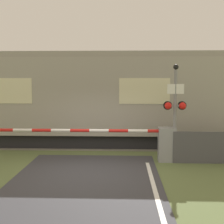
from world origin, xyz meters
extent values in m
plane|color=#5B6B3D|center=(0.00, 0.00, 0.00)|extent=(80.00, 80.00, 0.00)
cube|color=slate|center=(0.00, 4.41, 0.01)|extent=(36.00, 3.20, 0.03)
cube|color=#595451|center=(0.00, 3.69, 0.08)|extent=(36.00, 0.08, 0.10)
cube|color=#595451|center=(0.00, 5.13, 0.08)|extent=(36.00, 0.08, 0.10)
cube|color=black|center=(-3.60, 4.41, 0.30)|extent=(18.35, 2.71, 0.60)
cube|color=#9E998E|center=(-3.60, 4.41, 2.18)|extent=(19.95, 3.19, 3.17)
cube|color=gray|center=(-3.60, 4.41, 3.89)|extent=(19.55, 2.93, 0.24)
cube|color=beige|center=(1.89, 2.81, 2.42)|extent=(1.99, 0.02, 1.01)
cube|color=beige|center=(-3.60, 2.81, 2.42)|extent=(1.99, 0.02, 1.01)
cube|color=gray|center=(2.59, 1.29, 0.60)|extent=(0.60, 0.44, 1.20)
cylinder|color=gray|center=(2.59, 1.29, 1.08)|extent=(0.16, 0.16, 0.18)
cylinder|color=red|center=(2.25, 1.29, 1.08)|extent=(0.68, 0.11, 0.11)
cylinder|color=white|center=(1.57, 1.29, 1.08)|extent=(0.68, 0.11, 0.11)
cylinder|color=red|center=(0.89, 1.29, 1.08)|extent=(0.68, 0.11, 0.11)
cylinder|color=white|center=(0.21, 1.29, 1.08)|extent=(0.68, 0.11, 0.11)
cylinder|color=red|center=(-0.47, 1.29, 1.08)|extent=(0.68, 0.11, 0.11)
cylinder|color=white|center=(-1.15, 1.29, 1.08)|extent=(0.68, 0.11, 0.11)
cylinder|color=red|center=(-1.83, 1.29, 1.08)|extent=(0.68, 0.11, 0.11)
cylinder|color=white|center=(-2.51, 1.29, 1.08)|extent=(0.68, 0.11, 0.11)
cylinder|color=red|center=(-3.19, 1.29, 1.08)|extent=(0.68, 0.11, 0.11)
cylinder|color=gray|center=(2.83, 1.19, 1.60)|extent=(0.11, 0.11, 3.19)
cube|color=gray|center=(2.83, 1.19, 1.98)|extent=(0.61, 0.07, 0.07)
sphere|color=red|center=(2.59, 1.14, 1.98)|extent=(0.24, 0.24, 0.24)
sphere|color=red|center=(3.08, 1.14, 1.98)|extent=(0.24, 0.24, 0.24)
cylinder|color=black|center=(2.59, 1.25, 1.98)|extent=(0.30, 0.06, 0.30)
cylinder|color=black|center=(3.08, 1.25, 1.98)|extent=(0.30, 0.06, 0.30)
cube|color=white|center=(2.83, 1.15, 2.55)|extent=(0.56, 0.02, 0.33)
sphere|color=black|center=(2.83, 1.19, 3.29)|extent=(0.18, 0.18, 0.18)
camera|label=1|loc=(1.09, -9.52, 2.85)|focal=50.00mm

